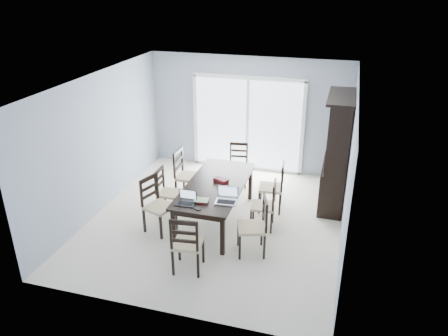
# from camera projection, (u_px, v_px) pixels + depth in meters

# --- Properties ---
(floor) EXTENTS (5.00, 5.00, 0.00)m
(floor) POSITION_uv_depth(u_px,v_px,m) (216.00, 220.00, 8.12)
(floor) COLOR #ECE5CA
(floor) RESTS_ON ground
(ceiling) EXTENTS (5.00, 5.00, 0.00)m
(ceiling) POSITION_uv_depth(u_px,v_px,m) (215.00, 81.00, 7.05)
(ceiling) COLOR white
(ceiling) RESTS_ON back_wall
(back_wall) EXTENTS (4.50, 0.02, 2.60)m
(back_wall) POSITION_uv_depth(u_px,v_px,m) (248.00, 115.00, 9.78)
(back_wall) COLOR #8E99AA
(back_wall) RESTS_ON floor
(wall_left) EXTENTS (0.02, 5.00, 2.60)m
(wall_left) POSITION_uv_depth(u_px,v_px,m) (100.00, 143.00, 8.15)
(wall_left) COLOR #8E99AA
(wall_left) RESTS_ON floor
(wall_right) EXTENTS (0.02, 5.00, 2.60)m
(wall_right) POSITION_uv_depth(u_px,v_px,m) (349.00, 170.00, 7.02)
(wall_right) COLOR #8E99AA
(wall_right) RESTS_ON floor
(balcony) EXTENTS (4.50, 2.00, 0.10)m
(balcony) POSITION_uv_depth(u_px,v_px,m) (256.00, 154.00, 11.21)
(balcony) COLOR gray
(balcony) RESTS_ON ground
(railing) EXTENTS (4.50, 0.06, 1.10)m
(railing) POSITION_uv_depth(u_px,v_px,m) (264.00, 120.00, 11.84)
(railing) COLOR #99999E
(railing) RESTS_ON balcony
(dining_table) EXTENTS (1.00, 2.20, 0.75)m
(dining_table) POSITION_uv_depth(u_px,v_px,m) (216.00, 188.00, 7.84)
(dining_table) COLOR black
(dining_table) RESTS_ON floor
(china_hutch) EXTENTS (0.50, 1.38, 2.20)m
(china_hutch) POSITION_uv_depth(u_px,v_px,m) (337.00, 154.00, 8.27)
(china_hutch) COLOR black
(china_hutch) RESTS_ON floor
(sliding_door) EXTENTS (2.52, 0.05, 2.18)m
(sliding_door) POSITION_uv_depth(u_px,v_px,m) (248.00, 124.00, 9.85)
(sliding_door) COLOR silver
(sliding_door) RESTS_ON floor
(chair_left_near) EXTENTS (0.57, 0.56, 1.16)m
(chair_left_near) POSITION_uv_depth(u_px,v_px,m) (155.00, 198.00, 7.60)
(chair_left_near) COLOR black
(chair_left_near) RESTS_ON floor
(chair_left_mid) EXTENTS (0.40, 0.39, 1.03)m
(chair_left_mid) POSITION_uv_depth(u_px,v_px,m) (165.00, 187.00, 8.17)
(chair_left_mid) COLOR black
(chair_left_mid) RESTS_ON floor
(chair_left_far) EXTENTS (0.47, 0.46, 1.20)m
(chair_left_far) POSITION_uv_depth(u_px,v_px,m) (184.00, 169.00, 8.66)
(chair_left_far) COLOR black
(chair_left_far) RESTS_ON floor
(chair_right_near) EXTENTS (0.55, 0.55, 1.15)m
(chair_right_near) POSITION_uv_depth(u_px,v_px,m) (258.00, 220.00, 6.95)
(chair_right_near) COLOR black
(chair_right_near) RESTS_ON floor
(chair_right_mid) EXTENTS (0.44, 0.43, 1.06)m
(chair_right_mid) POSITION_uv_depth(u_px,v_px,m) (268.00, 200.00, 7.66)
(chair_right_mid) COLOR black
(chair_right_mid) RESTS_ON floor
(chair_right_far) EXTENTS (0.49, 0.47, 1.15)m
(chair_right_far) POSITION_uv_depth(u_px,v_px,m) (276.00, 181.00, 8.23)
(chair_right_far) COLOR black
(chair_right_far) RESTS_ON floor
(chair_end_near) EXTENTS (0.48, 0.49, 1.14)m
(chair_end_near) POSITION_uv_depth(u_px,v_px,m) (186.00, 239.00, 6.45)
(chair_end_near) COLOR black
(chair_end_near) RESTS_ON floor
(chair_end_far) EXTENTS (0.45, 0.46, 1.05)m
(chair_end_far) POSITION_uv_depth(u_px,v_px,m) (238.00, 159.00, 9.34)
(chair_end_far) COLOR black
(chair_end_far) RESTS_ON floor
(laptop_dark) EXTENTS (0.31, 0.22, 0.21)m
(laptop_dark) POSITION_uv_depth(u_px,v_px,m) (185.00, 201.00, 7.11)
(laptop_dark) COLOR black
(laptop_dark) RESTS_ON dining_table
(laptop_silver) EXTENTS (0.38, 0.28, 0.25)m
(laptop_silver) POSITION_uv_depth(u_px,v_px,m) (226.00, 199.00, 7.15)
(laptop_silver) COLOR #B4B4B6
(laptop_silver) RESTS_ON dining_table
(book_stack) EXTENTS (0.25, 0.20, 0.04)m
(book_stack) POSITION_uv_depth(u_px,v_px,m) (201.00, 201.00, 7.20)
(book_stack) COLOR maroon
(book_stack) RESTS_ON dining_table
(cell_phone) EXTENTS (0.13, 0.11, 0.01)m
(cell_phone) POSITION_uv_depth(u_px,v_px,m) (197.00, 209.00, 6.97)
(cell_phone) COLOR black
(cell_phone) RESTS_ON dining_table
(game_box) EXTENTS (0.29, 0.22, 0.07)m
(game_box) POSITION_uv_depth(u_px,v_px,m) (221.00, 180.00, 7.87)
(game_box) COLOR #4D0F12
(game_box) RESTS_ON dining_table
(hot_tub) EXTENTS (2.02, 1.82, 1.02)m
(hot_tub) POSITION_uv_depth(u_px,v_px,m) (234.00, 129.00, 11.28)
(hot_tub) COLOR maroon
(hot_tub) RESTS_ON balcony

